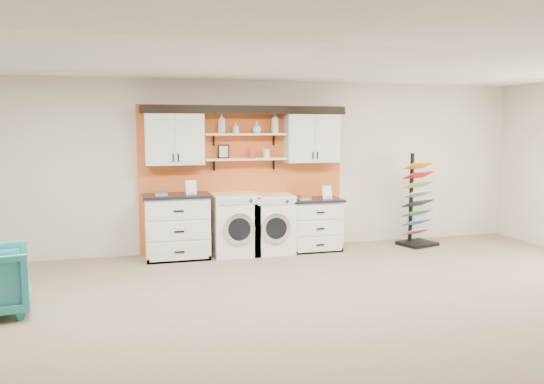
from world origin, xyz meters
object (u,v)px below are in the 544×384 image
object	(u,v)px
base_cabinet_right	(314,224)
sample_rack	(417,216)
dryer	(271,224)
base_cabinet_left	(177,227)
washer	(235,224)

from	to	relation	value
base_cabinet_right	sample_rack	world-z (taller)	sample_rack
base_cabinet_right	dryer	xyz separation A→B (m)	(-0.75, -0.00, 0.04)
base_cabinet_right	sample_rack	bearing A→B (deg)	-4.40
base_cabinet_left	base_cabinet_right	distance (m)	2.26
washer	sample_rack	size ratio (longest dim) A/B	0.62
base_cabinet_left	washer	xyz separation A→B (m)	(0.92, -0.00, -0.01)
washer	dryer	size ratio (longest dim) A/B	1.03
base_cabinet_right	dryer	world-z (taller)	dryer
base_cabinet_right	washer	world-z (taller)	washer
washer	sample_rack	xyz separation A→B (m)	(3.18, -0.14, 0.02)
base_cabinet_left	base_cabinet_right	xyz separation A→B (m)	(2.26, 0.00, -0.07)
base_cabinet_left	base_cabinet_right	size ratio (longest dim) A/B	1.17
dryer	sample_rack	distance (m)	2.60
base_cabinet_left	base_cabinet_right	bearing A→B (deg)	0.00
sample_rack	base_cabinet_left	bearing A→B (deg)	161.41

